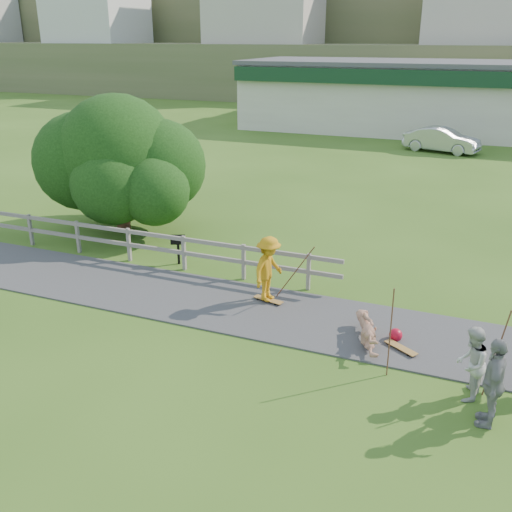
# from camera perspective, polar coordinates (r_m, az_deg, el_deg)

# --- Properties ---
(ground) EXTENTS (260.00, 260.00, 0.00)m
(ground) POSITION_cam_1_polar(r_m,az_deg,el_deg) (14.37, -6.48, -7.16)
(ground) COLOR #335719
(ground) RESTS_ON ground
(path) EXTENTS (34.00, 3.00, 0.04)m
(path) POSITION_cam_1_polar(r_m,az_deg,el_deg) (15.54, -3.86, -4.70)
(path) COLOR #3E3E41
(path) RESTS_ON ground
(fence) EXTENTS (15.05, 0.10, 1.10)m
(fence) POSITION_cam_1_polar(r_m,az_deg,el_deg) (18.97, -14.18, 1.84)
(fence) COLOR slate
(fence) RESTS_ON ground
(strip_mall) EXTENTS (32.50, 10.75, 5.10)m
(strip_mall) POSITION_cam_1_polar(r_m,az_deg,el_deg) (46.23, 19.94, 14.69)
(strip_mall) COLOR beige
(strip_mall) RESTS_ON ground
(skater_rider) EXTENTS (0.87, 1.26, 1.79)m
(skater_rider) POSITION_cam_1_polar(r_m,az_deg,el_deg) (15.20, 1.26, -1.65)
(skater_rider) COLOR #BD8011
(skater_rider) RESTS_ON ground
(skater_fallen) EXTENTS (1.82, 0.98, 0.65)m
(skater_fallen) POSITION_cam_1_polar(r_m,az_deg,el_deg) (13.74, 11.14, -7.32)
(skater_fallen) COLOR #AB765F
(skater_fallen) RESTS_ON ground
(spectator_a) EXTENTS (0.70, 0.84, 1.56)m
(spectator_a) POSITION_cam_1_polar(r_m,az_deg,el_deg) (12.12, 20.71, -10.05)
(spectator_a) COLOR #B9B9B5
(spectator_a) RESTS_ON ground
(spectator_b) EXTENTS (0.48, 1.07, 1.79)m
(spectator_b) POSITION_cam_1_polar(r_m,az_deg,el_deg) (11.46, 22.65, -11.58)
(spectator_b) COLOR gray
(spectator_b) RESTS_ON ground
(car_silver) EXTENTS (4.83, 2.68, 1.51)m
(car_silver) POSITION_cam_1_polar(r_m,az_deg,el_deg) (38.04, 18.08, 10.98)
(car_silver) COLOR #AEB0B6
(car_silver) RESTS_ON ground
(tree) EXTENTS (6.81, 6.81, 3.86)m
(tree) POSITION_cam_1_polar(r_m,az_deg,el_deg) (21.52, -13.45, 7.52)
(tree) COLOR black
(tree) RESTS_ON ground
(bbq) EXTENTS (0.52, 0.47, 0.93)m
(bbq) POSITION_cam_1_polar(r_m,az_deg,el_deg) (18.17, -7.77, 0.59)
(bbq) COLOR black
(bbq) RESTS_ON ground
(longboard_rider) EXTENTS (0.88, 0.39, 0.10)m
(longboard_rider) POSITION_cam_1_polar(r_m,az_deg,el_deg) (15.54, 1.24, -4.53)
(longboard_rider) COLOR olive
(longboard_rider) RESTS_ON ground
(longboard_fallen) EXTENTS (0.83, 0.63, 0.09)m
(longboard_fallen) POSITION_cam_1_polar(r_m,az_deg,el_deg) (13.69, 14.28, -9.04)
(longboard_fallen) COLOR olive
(longboard_fallen) RESTS_ON ground
(helmet) EXTENTS (0.32, 0.32, 0.32)m
(helmet) POSITION_cam_1_polar(r_m,az_deg,el_deg) (14.05, 13.79, -7.65)
(helmet) COLOR #A90B22
(helmet) RESTS_ON ground
(pole_rider) EXTENTS (0.03, 0.03, 1.96)m
(pole_rider) POSITION_cam_1_polar(r_m,az_deg,el_deg) (15.33, 3.89, -1.15)
(pole_rider) COLOR brown
(pole_rider) RESTS_ON ground
(pole_spec_left) EXTENTS (0.03, 0.03, 2.03)m
(pole_spec_left) POSITION_cam_1_polar(r_m,az_deg,el_deg) (12.26, 13.28, -7.51)
(pole_spec_left) COLOR brown
(pole_spec_left) RESTS_ON ground
(pole_spec_right) EXTENTS (0.03, 0.03, 1.97)m
(pole_spec_right) POSITION_cam_1_polar(r_m,az_deg,el_deg) (12.22, 22.90, -8.99)
(pole_spec_right) COLOR brown
(pole_spec_right) RESTS_ON ground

